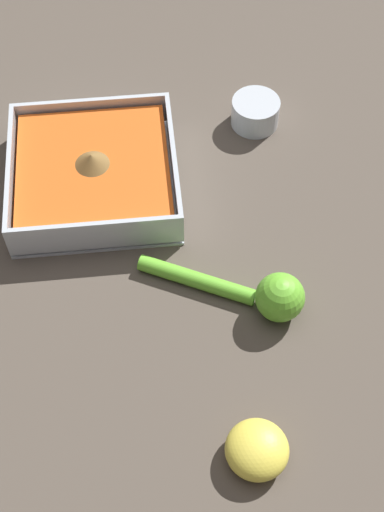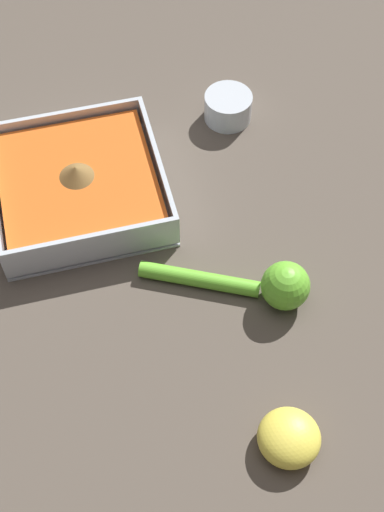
{
  "view_description": "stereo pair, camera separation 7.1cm",
  "coord_description": "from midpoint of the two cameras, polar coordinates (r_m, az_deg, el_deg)",
  "views": [
    {
      "loc": [
        -0.61,
        -0.05,
        0.73
      ],
      "look_at": [
        -0.13,
        -0.1,
        0.03
      ],
      "focal_mm": 50.0,
      "sensor_mm": 36.0,
      "label": 1
    },
    {
      "loc": [
        -0.59,
        0.02,
        0.73
      ],
      "look_at": [
        -0.13,
        -0.1,
        0.03
      ],
      "focal_mm": 50.0,
      "sensor_mm": 36.0,
      "label": 2
    }
  ],
  "objects": [
    {
      "name": "lemon_half",
      "position": [
        0.76,
        5.06,
        -14.47
      ],
      "size": [
        0.07,
        0.07,
        0.04
      ],
      "color": "#EFDB4C",
      "rests_on": "ground_plane"
    },
    {
      "name": "spice_bowl",
      "position": [
        1.02,
        0.89,
        11.67
      ],
      "size": [
        0.07,
        0.07,
        0.04
      ],
      "color": "silver",
      "rests_on": "ground_plane"
    },
    {
      "name": "square_dish",
      "position": [
        0.93,
        -11.18,
        5.34
      ],
      "size": [
        0.21,
        0.21,
        0.06
      ],
      "color": "silver",
      "rests_on": "ground_plane"
    },
    {
      "name": "lemon_squeezer",
      "position": [
        0.83,
        3.48,
        -2.42
      ],
      "size": [
        0.12,
        0.19,
        0.06
      ],
      "rotation": [
        0.0,
        0.0,
        4.25
      ],
      "color": "#6BC633",
      "rests_on": "ground_plane"
    },
    {
      "name": "ground_plane",
      "position": [
        0.95,
        -9.81,
        4.21
      ],
      "size": [
        4.0,
        4.0,
        0.0
      ],
      "primitive_type": "plane",
      "color": "brown"
    }
  ]
}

